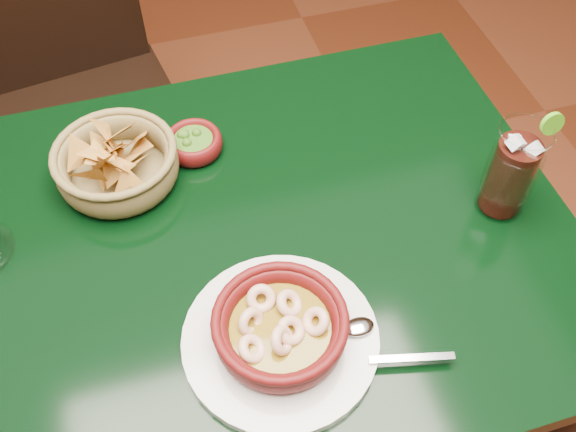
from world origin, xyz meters
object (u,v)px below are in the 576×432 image
object	(u,v)px
dining_chair	(80,91)
chip_basket	(116,163)
cola_drink	(512,171)
dining_table	(205,284)
shrimp_plate	(281,331)

from	to	relation	value
dining_chair	chip_basket	xyz separation A→B (m)	(0.08, -0.53, 0.27)
chip_basket	cola_drink	distance (m)	0.63
dining_table	chip_basket	bearing A→B (deg)	117.61
dining_table	chip_basket	distance (m)	0.25
dining_chair	shrimp_plate	bearing A→B (deg)	-74.20
shrimp_plate	chip_basket	xyz separation A→B (m)	(-0.18, 0.37, 0.01)
dining_chair	cola_drink	distance (m)	1.06
dining_table	dining_chair	bearing A→B (deg)	103.81
dining_chair	cola_drink	world-z (taller)	dining_chair
shrimp_plate	cola_drink	distance (m)	0.44
shrimp_plate	cola_drink	bearing A→B (deg)	18.30
cola_drink	dining_chair	bearing A→B (deg)	131.14
dining_table	shrimp_plate	world-z (taller)	shrimp_plate
chip_basket	shrimp_plate	bearing A→B (deg)	-64.71
dining_chair	cola_drink	size ratio (longest dim) A/B	4.93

